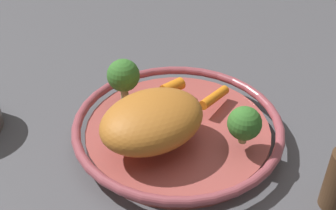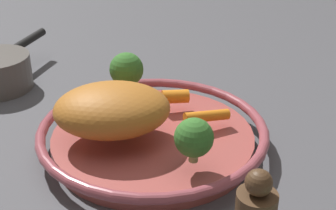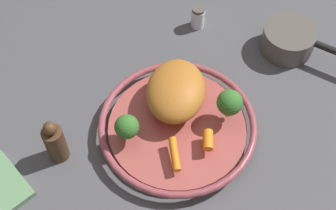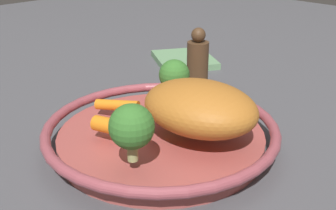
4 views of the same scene
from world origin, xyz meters
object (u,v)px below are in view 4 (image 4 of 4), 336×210
(broccoli_floret_large, at_px, (174,75))
(broccoli_floret_edge, at_px, (132,127))
(baby_carrot_left, at_px, (107,125))
(baby_carrot_right, at_px, (117,105))
(serving_bowl, at_px, (161,134))
(roast_chicken_piece, at_px, (200,107))
(pepper_mill, at_px, (198,61))
(dish_towel, at_px, (184,60))

(broccoli_floret_large, distance_m, broccoli_floret_edge, 0.21)
(baby_carrot_left, xyz_separation_m, baby_carrot_right, (0.05, -0.06, -0.00))
(serving_bowl, xyz_separation_m, baby_carrot_left, (0.03, 0.07, 0.03))
(roast_chicken_piece, relative_size, pepper_mill, 1.37)
(broccoli_floret_edge, bearing_deg, serving_bowl, -61.90)
(serving_bowl, relative_size, pepper_mill, 2.83)
(broccoli_floret_large, xyz_separation_m, broccoli_floret_edge, (-0.11, 0.18, 0.01))
(baby_carrot_left, distance_m, dish_towel, 0.45)
(serving_bowl, height_order, baby_carrot_left, baby_carrot_left)
(pepper_mill, xyz_separation_m, dish_towel, (0.13, -0.10, -0.05))
(roast_chicken_piece, relative_size, dish_towel, 1.14)
(broccoli_floret_large, height_order, dish_towel, broccoli_floret_large)
(broccoli_floret_large, bearing_deg, pepper_mill, -63.60)
(baby_carrot_left, bearing_deg, dish_towel, -60.11)
(baby_carrot_right, xyz_separation_m, broccoli_floret_edge, (-0.13, 0.08, 0.04))
(baby_carrot_right, height_order, pepper_mill, pepper_mill)
(broccoli_floret_edge, height_order, dish_towel, broccoli_floret_edge)
(baby_carrot_left, height_order, broccoli_floret_edge, broccoli_floret_edge)
(serving_bowl, bearing_deg, baby_carrot_left, 68.54)
(baby_carrot_left, distance_m, pepper_mill, 0.31)
(broccoli_floret_edge, relative_size, dish_towel, 0.50)
(roast_chicken_piece, xyz_separation_m, dish_towel, (0.31, -0.30, -0.07))
(roast_chicken_piece, relative_size, broccoli_floret_edge, 2.26)
(baby_carrot_right, height_order, dish_towel, baby_carrot_right)
(pepper_mill, height_order, dish_towel, pepper_mill)
(broccoli_floret_edge, bearing_deg, dish_towel, -53.67)
(serving_bowl, xyz_separation_m, roast_chicken_piece, (-0.05, -0.02, 0.05))
(baby_carrot_left, xyz_separation_m, pepper_mill, (0.10, -0.29, 0.00))
(serving_bowl, height_order, broccoli_floret_edge, broccoli_floret_edge)
(serving_bowl, distance_m, baby_carrot_right, 0.08)
(baby_carrot_right, bearing_deg, broccoli_floret_edge, 148.67)
(baby_carrot_right, height_order, broccoli_floret_large, broccoli_floret_large)
(roast_chicken_piece, distance_m, broccoli_floret_edge, 0.12)
(roast_chicken_piece, relative_size, baby_carrot_left, 3.90)
(baby_carrot_left, bearing_deg, roast_chicken_piece, -131.61)
(broccoli_floret_edge, distance_m, pepper_mill, 0.36)
(roast_chicken_piece, xyz_separation_m, baby_carrot_right, (0.13, 0.04, -0.03))
(baby_carrot_right, relative_size, pepper_mill, 0.59)
(baby_carrot_right, distance_m, pepper_mill, 0.24)
(baby_carrot_left, relative_size, broccoli_floret_large, 0.69)
(dish_towel, bearing_deg, broccoli_floret_edge, 126.33)
(broccoli_floret_edge, xyz_separation_m, dish_towel, (0.30, -0.41, -0.08))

